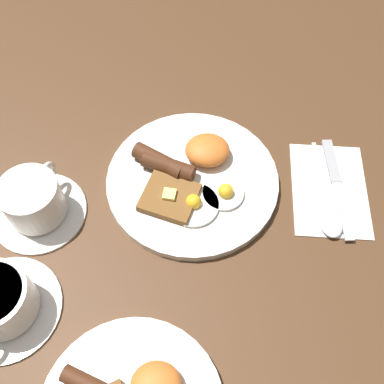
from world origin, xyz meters
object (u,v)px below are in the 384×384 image
(teacup_near, at_px, (34,202))
(spoon, at_px, (329,213))
(breakfast_plate_near, at_px, (191,178))
(knife, at_px, (336,181))

(teacup_near, distance_m, spoon, 0.46)
(teacup_near, relative_size, spoon, 0.81)
(spoon, bearing_deg, teacup_near, -92.02)
(breakfast_plate_near, height_order, spoon, breakfast_plate_near)
(knife, xyz_separation_m, spoon, (0.02, 0.06, 0.00))
(breakfast_plate_near, height_order, knife, breakfast_plate_near)
(breakfast_plate_near, xyz_separation_m, spoon, (-0.22, 0.07, -0.00))
(knife, bearing_deg, teacup_near, -85.03)
(knife, bearing_deg, breakfast_plate_near, -92.21)
(breakfast_plate_near, xyz_separation_m, teacup_near, (0.25, 0.05, 0.02))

